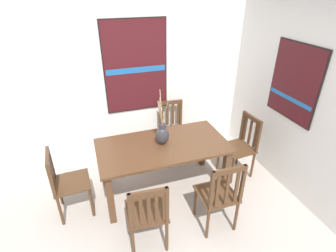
# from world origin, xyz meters

# --- Properties ---
(ground_plane) EXTENTS (6.40, 6.40, 0.03)m
(ground_plane) POSITION_xyz_m (0.00, 0.00, -0.01)
(ground_plane) COLOR #B2A89E
(wall_back) EXTENTS (6.40, 0.12, 2.70)m
(wall_back) POSITION_xyz_m (0.00, 1.86, 1.35)
(wall_back) COLOR silver
(wall_back) RESTS_ON ground_plane
(wall_side) EXTENTS (0.12, 6.40, 2.70)m
(wall_side) POSITION_xyz_m (1.86, 0.00, 1.35)
(wall_side) COLOR silver
(wall_side) RESTS_ON ground_plane
(dining_table) EXTENTS (1.69, 0.87, 0.74)m
(dining_table) POSITION_xyz_m (0.14, 0.76, 0.63)
(dining_table) COLOR #51331E
(dining_table) RESTS_ON ground_plane
(centerpiece_vase) EXTENTS (0.17, 0.29, 0.69)m
(centerpiece_vase) POSITION_xyz_m (0.14, 0.79, 0.90)
(centerpiece_vase) COLOR #333338
(centerpiece_vase) RESTS_ON dining_table
(chair_0) EXTENTS (0.45, 0.45, 0.92)m
(chair_0) POSITION_xyz_m (0.55, 1.55, 0.48)
(chair_0) COLOR #4C301C
(chair_0) RESTS_ON ground_plane
(chair_1) EXTENTS (0.45, 0.45, 0.94)m
(chair_1) POSITION_xyz_m (1.33, 0.75, 0.48)
(chair_1) COLOR #4C301C
(chair_1) RESTS_ON ground_plane
(chair_2) EXTENTS (0.43, 0.43, 0.96)m
(chair_2) POSITION_xyz_m (0.54, -0.06, 0.49)
(chair_2) COLOR #4C301C
(chair_2) RESTS_ON ground_plane
(chair_3) EXTENTS (0.45, 0.45, 0.91)m
(chair_3) POSITION_xyz_m (-0.30, -0.05, 0.48)
(chair_3) COLOR #4C301C
(chair_3) RESTS_ON ground_plane
(chair_4) EXTENTS (0.44, 0.44, 0.90)m
(chair_4) POSITION_xyz_m (-1.10, 0.74, 0.48)
(chair_4) COLOR #4C301C
(chair_4) RESTS_ON ground_plane
(painting_on_back_wall) EXTENTS (0.95, 0.05, 1.37)m
(painting_on_back_wall) POSITION_xyz_m (0.05, 1.79, 1.49)
(painting_on_back_wall) COLOR black
(painting_on_side_wall) EXTENTS (0.05, 0.78, 0.97)m
(painting_on_side_wall) POSITION_xyz_m (1.79, 0.49, 1.48)
(painting_on_side_wall) COLOR black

